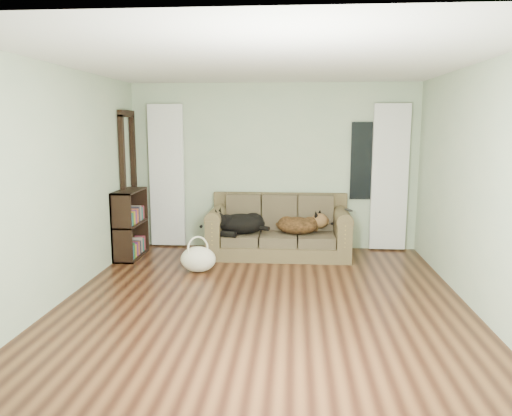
# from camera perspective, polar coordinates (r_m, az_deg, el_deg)

# --- Properties ---
(floor) EXTENTS (5.00, 5.00, 0.00)m
(floor) POSITION_cam_1_polar(r_m,az_deg,el_deg) (5.73, 0.87, -10.44)
(floor) COLOR black
(floor) RESTS_ON ground
(ceiling) EXTENTS (5.00, 5.00, 0.00)m
(ceiling) POSITION_cam_1_polar(r_m,az_deg,el_deg) (5.43, 0.95, 16.32)
(ceiling) COLOR white
(ceiling) RESTS_ON ground
(wall_back) EXTENTS (4.50, 0.04, 2.60)m
(wall_back) POSITION_cam_1_polar(r_m,az_deg,el_deg) (7.91, 2.01, 4.74)
(wall_back) COLOR #B0C09D
(wall_back) RESTS_ON ground
(wall_left) EXTENTS (0.04, 5.00, 2.60)m
(wall_left) POSITION_cam_1_polar(r_m,az_deg,el_deg) (6.00, -21.09, 2.59)
(wall_left) COLOR #B0C09D
(wall_left) RESTS_ON ground
(wall_right) EXTENTS (0.04, 5.00, 2.60)m
(wall_right) POSITION_cam_1_polar(r_m,az_deg,el_deg) (5.75, 23.91, 2.14)
(wall_right) COLOR #B0C09D
(wall_right) RESTS_ON ground
(curtain_left) EXTENTS (0.55, 0.08, 2.25)m
(curtain_left) POSITION_cam_1_polar(r_m,az_deg,el_deg) (8.10, -10.15, 3.64)
(curtain_left) COLOR white
(curtain_left) RESTS_ON ground
(curtain_right) EXTENTS (0.55, 0.08, 2.25)m
(curtain_right) POSITION_cam_1_polar(r_m,az_deg,el_deg) (7.98, 15.03, 3.38)
(curtain_right) COLOR white
(curtain_right) RESTS_ON ground
(window_pane) EXTENTS (0.50, 0.03, 1.20)m
(window_pane) POSITION_cam_1_polar(r_m,az_deg,el_deg) (7.95, 12.55, 5.26)
(window_pane) COLOR black
(window_pane) RESTS_ON wall_back
(door_casing) EXTENTS (0.07, 0.60, 2.10)m
(door_casing) POSITION_cam_1_polar(r_m,az_deg,el_deg) (7.90, -14.31, 2.62)
(door_casing) COLOR black
(door_casing) RESTS_ON ground
(sofa) EXTENTS (2.09, 0.90, 0.86)m
(sofa) POSITION_cam_1_polar(r_m,az_deg,el_deg) (7.51, 2.64, -2.08)
(sofa) COLOR brown
(sofa) RESTS_ON floor
(dog_black_lab) EXTENTS (0.77, 0.57, 0.31)m
(dog_black_lab) POSITION_cam_1_polar(r_m,az_deg,el_deg) (7.44, -2.03, -1.95)
(dog_black_lab) COLOR black
(dog_black_lab) RESTS_ON sofa
(dog_shepherd) EXTENTS (0.70, 0.55, 0.28)m
(dog_shepherd) POSITION_cam_1_polar(r_m,az_deg,el_deg) (7.46, 5.03, -1.87)
(dog_shepherd) COLOR black
(dog_shepherd) RESTS_ON sofa
(tv_remote) EXTENTS (0.10, 0.19, 0.02)m
(tv_remote) POSITION_cam_1_polar(r_m,az_deg,el_deg) (7.38, 10.53, -0.23)
(tv_remote) COLOR black
(tv_remote) RESTS_ON sofa
(tote_bag) EXTENTS (0.58, 0.53, 0.35)m
(tote_bag) POSITION_cam_1_polar(r_m,az_deg,el_deg) (6.77, -6.62, -5.94)
(tote_bag) COLOR beige
(tote_bag) RESTS_ON floor
(bookshelf) EXTENTS (0.33, 0.82, 1.01)m
(bookshelf) POSITION_cam_1_polar(r_m,az_deg,el_deg) (7.63, -14.16, -1.79)
(bookshelf) COLOR black
(bookshelf) RESTS_ON floor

